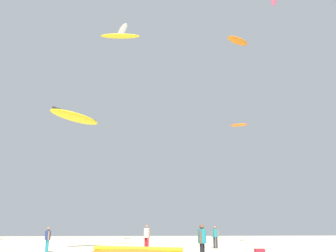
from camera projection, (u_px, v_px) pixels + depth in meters
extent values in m
cylinder|color=teal|center=(202.00, 236.00, 16.69)|extent=(0.38, 0.38, 0.62)
cylinder|color=brown|center=(204.00, 237.00, 16.88)|extent=(0.11, 0.11, 0.57)
cylinder|color=brown|center=(200.00, 237.00, 16.49)|extent=(0.11, 0.11, 0.57)
sphere|color=brown|center=(202.00, 227.00, 16.81)|extent=(0.22, 0.22, 0.22)
cylinder|color=#B21E23|center=(146.00, 244.00, 25.24)|extent=(0.16, 0.16, 0.85)
cylinder|color=#B21E23|center=(148.00, 244.00, 25.12)|extent=(0.16, 0.16, 0.85)
cylinder|color=silver|center=(147.00, 233.00, 25.38)|extent=(0.39, 0.39, 0.63)
cylinder|color=#936B4C|center=(144.00, 233.00, 25.51)|extent=(0.11, 0.11, 0.58)
cylinder|color=#936B4C|center=(149.00, 233.00, 25.24)|extent=(0.11, 0.11, 0.58)
sphere|color=#936B4C|center=(147.00, 226.00, 25.50)|extent=(0.23, 0.23, 0.23)
cylinder|color=#2D2D33|center=(217.00, 243.00, 27.60)|extent=(0.15, 0.15, 0.81)
cylinder|color=#2D2D33|center=(214.00, 243.00, 27.67)|extent=(0.15, 0.15, 0.81)
cylinder|color=teal|center=(215.00, 233.00, 27.83)|extent=(0.37, 0.37, 0.61)
cylinder|color=#936B4C|center=(218.00, 233.00, 27.74)|extent=(0.11, 0.11, 0.56)
cylinder|color=#936B4C|center=(212.00, 233.00, 27.91)|extent=(0.11, 0.11, 0.56)
sphere|color=#936B4C|center=(215.00, 227.00, 27.94)|extent=(0.22, 0.22, 0.22)
cylinder|color=teal|center=(47.00, 246.00, 23.23)|extent=(0.14, 0.14, 0.76)
cylinder|color=teal|center=(47.00, 246.00, 23.09)|extent=(0.14, 0.14, 0.76)
cylinder|color=navy|center=(48.00, 235.00, 23.34)|extent=(0.35, 0.35, 0.57)
cylinder|color=#936B4C|center=(47.00, 235.00, 23.50)|extent=(0.10, 0.10, 0.53)
cylinder|color=#936B4C|center=(49.00, 236.00, 23.17)|extent=(0.10, 0.10, 0.53)
sphere|color=#936B4C|center=(48.00, 229.00, 23.45)|extent=(0.21, 0.21, 0.21)
cylinder|color=yellow|center=(136.00, 249.00, 17.70)|extent=(4.35, 2.31, 0.23)
cube|color=red|center=(260.00, 252.00, 21.27)|extent=(0.56, 0.36, 0.32)
ellipsoid|color=orange|center=(238.00, 41.00, 52.54)|extent=(3.95, 2.86, 0.91)
cylinder|color=green|center=(238.00, 40.00, 52.59)|extent=(3.22, 1.87, 0.17)
ellipsoid|color=yellow|center=(120.00, 36.00, 28.33)|extent=(3.15, 1.16, 0.47)
ellipsoid|color=yellow|center=(75.00, 117.00, 26.70)|extent=(3.84, 4.21, 0.58)
cylinder|color=#2D2D33|center=(75.00, 115.00, 26.75)|extent=(2.78, 3.23, 0.19)
ellipsoid|color=orange|center=(239.00, 125.00, 45.55)|extent=(2.22, 1.46, 0.35)
cylinder|color=red|center=(239.00, 124.00, 45.57)|extent=(1.84, 0.90, 0.09)
ellipsoid|color=white|center=(122.00, 30.00, 40.29)|extent=(1.79, 3.35, 0.63)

